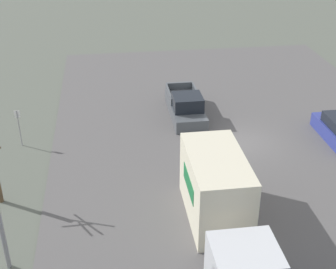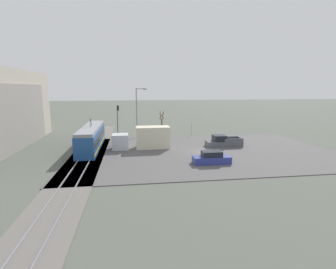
# 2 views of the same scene
# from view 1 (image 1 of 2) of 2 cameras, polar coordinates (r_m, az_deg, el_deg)

# --- Properties ---
(ground_plane) EXTENTS (320.00, 320.00, 0.00)m
(ground_plane) POSITION_cam_1_polar(r_m,az_deg,el_deg) (29.31, 9.10, -1.06)
(ground_plane) COLOR #565B51
(road_surface) EXTENTS (23.28, 36.76, 0.08)m
(road_surface) POSITION_cam_1_polar(r_m,az_deg,el_deg) (29.29, 9.11, -1.00)
(road_surface) COLOR #565454
(road_surface) RESTS_ON ground
(box_truck) EXTENTS (2.57, 8.56, 3.26)m
(box_truck) POSITION_cam_1_polar(r_m,az_deg,el_deg) (21.19, 6.51, -8.46)
(box_truck) COLOR silver
(box_truck) RESTS_ON ground
(pickup_truck) EXTENTS (2.09, 5.56, 1.77)m
(pickup_truck) POSITION_cam_1_polar(r_m,az_deg,el_deg) (31.95, 2.16, 3.39)
(pickup_truck) COLOR #4C5156
(pickup_truck) RESTS_ON ground
(no_parking_sign) EXTENTS (0.32, 0.08, 2.34)m
(no_parking_sign) POSITION_cam_1_polar(r_m,az_deg,el_deg) (29.43, -17.73, 1.15)
(no_parking_sign) COLOR gray
(no_parking_sign) RESTS_ON ground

